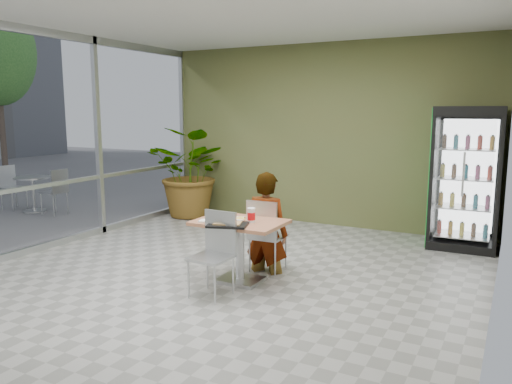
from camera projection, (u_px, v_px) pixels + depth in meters
ground at (216, 281)px, 6.04m from camera, size 7.00×7.00×0.00m
room_envelope at (214, 149)px, 5.78m from camera, size 6.00×7.00×3.20m
storefront_frame at (38, 141)px, 7.16m from camera, size 0.10×7.00×3.20m
dining_table at (240, 238)px, 5.93m from camera, size 1.04×0.73×0.75m
chair_far at (265, 230)px, 6.29m from camera, size 0.43×0.43×0.93m
chair_near at (216, 246)px, 5.54m from camera, size 0.43×0.44×0.93m
seated_woman at (266, 233)px, 6.34m from camera, size 0.60×0.40×1.59m
pizza_plate at (239, 218)px, 5.98m from camera, size 0.29×0.21×0.03m
soda_cup at (251, 215)px, 5.80m from camera, size 0.10×0.10×0.17m
napkin_stack at (205, 221)px, 5.85m from camera, size 0.16×0.16×0.02m
cafeteria_tray at (228, 225)px, 5.64m from camera, size 0.52×0.45×0.03m
beverage_fridge at (465, 178)px, 7.34m from camera, size 0.98×0.76×2.10m
potted_plant at (193, 172)px, 9.56m from camera, size 1.56×1.35×1.73m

